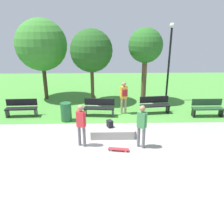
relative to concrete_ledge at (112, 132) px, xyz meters
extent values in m
plane|color=gray|center=(-0.27, 0.21, -0.18)|extent=(28.00, 28.00, 0.00)
cube|color=#478C38|center=(-0.27, 7.79, -0.18)|extent=(26.60, 12.83, 0.01)
cube|color=#A8A59E|center=(0.00, 0.00, 0.00)|extent=(1.86, 0.83, 0.37)
cube|color=black|center=(-0.11, 0.10, 0.34)|extent=(0.31, 0.34, 0.32)
cylinder|color=slate|center=(1.01, -0.97, 0.24)|extent=(0.12, 0.12, 0.85)
cylinder|color=slate|center=(1.19, -1.10, 0.24)|extent=(0.12, 0.12, 0.85)
cube|color=#3F8C4C|center=(1.10, -1.03, 0.98)|extent=(0.38, 0.35, 0.64)
cylinder|color=#3F8C4C|center=(0.96, -0.93, 1.01)|extent=(0.09, 0.09, 0.59)
cylinder|color=#3F8C4C|center=(1.24, -1.13, 1.01)|extent=(0.09, 0.09, 0.59)
sphere|color=#9E7556|center=(1.10, -1.03, 1.45)|extent=(0.23, 0.23, 0.23)
cylinder|color=slate|center=(-1.13, -0.91, 0.24)|extent=(0.12, 0.12, 0.84)
cylinder|color=slate|center=(-1.34, -0.82, 0.24)|extent=(0.12, 0.12, 0.84)
cube|color=red|center=(-1.23, -0.86, 0.97)|extent=(0.37, 0.31, 0.63)
cylinder|color=red|center=(-1.08, -0.93, 0.99)|extent=(0.09, 0.09, 0.58)
cylinder|color=red|center=(-1.39, -0.79, 0.99)|extent=(0.09, 0.09, 0.58)
sphere|color=#9E7556|center=(-1.23, -0.86, 1.43)|extent=(0.23, 0.23, 0.23)
cube|color=#A5262D|center=(0.21, -1.30, -0.12)|extent=(0.82, 0.33, 0.02)
cylinder|color=silver|center=(-0.08, -1.34, -0.16)|extent=(0.06, 0.04, 0.06)
cylinder|color=silver|center=(-0.05, -1.18, -0.16)|extent=(0.06, 0.04, 0.06)
cylinder|color=silver|center=(0.47, -1.43, -0.16)|extent=(0.06, 0.04, 0.06)
cylinder|color=silver|center=(0.50, -1.27, -0.16)|extent=(0.06, 0.04, 0.06)
cube|color=black|center=(-0.64, 2.35, 0.27)|extent=(1.63, 0.59, 0.06)
cube|color=black|center=(-0.62, 2.57, 0.55)|extent=(1.60, 0.21, 0.36)
cube|color=#2D2D33|center=(0.10, 2.28, 0.04)|extent=(0.12, 0.40, 0.45)
cube|color=#2D2D33|center=(-1.37, 2.42, 0.04)|extent=(0.12, 0.40, 0.45)
cube|color=#1E4223|center=(5.08, 2.17, 0.27)|extent=(1.60, 0.45, 0.06)
cube|color=#1E4223|center=(5.08, 2.39, 0.55)|extent=(1.60, 0.07, 0.36)
cube|color=black|center=(5.81, 2.17, 0.04)|extent=(0.08, 0.40, 0.45)
cube|color=black|center=(4.34, 2.16, 0.04)|extent=(0.08, 0.40, 0.45)
cube|color=black|center=(-4.73, 2.39, 0.27)|extent=(1.62, 0.51, 0.06)
cube|color=black|center=(-4.74, 2.61, 0.55)|extent=(1.60, 0.13, 0.36)
cube|color=#2D2D33|center=(-3.99, 2.43, 0.04)|extent=(0.10, 0.40, 0.45)
cube|color=#2D2D33|center=(-5.46, 2.36, 0.04)|extent=(0.10, 0.40, 0.45)
cube|color=black|center=(2.40, 2.70, 0.27)|extent=(1.64, 0.61, 0.06)
cube|color=black|center=(2.37, 2.92, 0.55)|extent=(1.60, 0.23, 0.36)
cube|color=black|center=(3.13, 2.78, 0.04)|extent=(0.12, 0.40, 0.45)
cube|color=black|center=(1.66, 2.62, 0.04)|extent=(0.12, 0.40, 0.45)
cylinder|color=#4C3823|center=(-1.10, 4.80, 1.02)|extent=(0.21, 0.21, 2.40)
sphere|color=#23561E|center=(-1.10, 4.80, 2.97)|extent=(2.50, 2.50, 2.50)
cylinder|color=#42301E|center=(-4.20, 5.65, 1.06)|extent=(0.24, 0.24, 2.48)
sphere|color=#387F2D|center=(-4.20, 5.65, 3.24)|extent=(3.14, 3.14, 3.14)
cylinder|color=brown|center=(2.06, 4.76, 1.24)|extent=(0.30, 0.30, 2.85)
sphere|color=#286623|center=(2.06, 4.76, 3.27)|extent=(2.01, 2.01, 2.01)
cylinder|color=black|center=(3.57, 4.96, 2.03)|extent=(0.12, 0.12, 4.42)
sphere|color=silver|center=(3.57, 4.96, 4.36)|extent=(0.28, 0.28, 0.28)
cylinder|color=#1E592D|center=(-2.27, 1.77, 0.29)|extent=(0.53, 0.53, 0.95)
cylinder|color=tan|center=(0.58, 2.73, 0.25)|extent=(0.12, 0.12, 0.86)
cylinder|color=tan|center=(0.79, 2.79, 0.25)|extent=(0.12, 0.12, 0.86)
cube|color=gold|center=(0.69, 2.76, 1.00)|extent=(0.36, 0.28, 0.65)
cylinder|color=gold|center=(0.52, 2.71, 1.03)|extent=(0.09, 0.09, 0.59)
cylinder|color=gold|center=(0.85, 2.80, 1.03)|extent=(0.09, 0.09, 0.59)
sphere|color=#9E7556|center=(0.69, 2.76, 1.47)|extent=(0.23, 0.23, 0.23)
cube|color=maroon|center=(0.73, 2.60, 1.03)|extent=(0.29, 0.22, 0.36)
camera|label=1|loc=(-0.24, -9.16, 4.36)|focal=37.19mm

